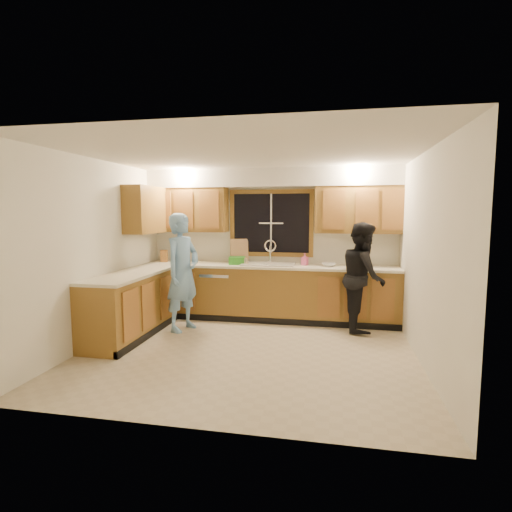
{
  "coord_description": "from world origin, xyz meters",
  "views": [
    {
      "loc": [
        1.05,
        -4.87,
        1.78
      ],
      "look_at": [
        -0.02,
        0.65,
        1.17
      ],
      "focal_mm": 28.0,
      "sensor_mm": 36.0,
      "label": 1
    }
  ],
  "objects_px": {
    "stove": "(110,315)",
    "knife_block": "(164,256)",
    "man": "(183,272)",
    "dish_crate": "(237,260)",
    "soap_bottle": "(305,259)",
    "sink": "(268,268)",
    "dishwasher": "(219,293)",
    "woman": "(363,277)",
    "bowl": "(329,265)"
  },
  "relations": [
    {
      "from": "stove",
      "to": "soap_bottle",
      "type": "distance_m",
      "value": 3.11
    },
    {
      "from": "man",
      "to": "bowl",
      "type": "xyz_separation_m",
      "value": [
        2.16,
        0.83,
        0.06
      ]
    },
    {
      "from": "dishwasher",
      "to": "woman",
      "type": "height_order",
      "value": "woman"
    },
    {
      "from": "man",
      "to": "sink",
      "type": "bearing_deg",
      "value": -35.34
    },
    {
      "from": "dishwasher",
      "to": "knife_block",
      "type": "height_order",
      "value": "knife_block"
    },
    {
      "from": "stove",
      "to": "knife_block",
      "type": "xyz_separation_m",
      "value": [
        -0.05,
        1.85,
        0.57
      ]
    },
    {
      "from": "bowl",
      "to": "soap_bottle",
      "type": "bearing_deg",
      "value": 168.46
    },
    {
      "from": "sink",
      "to": "soap_bottle",
      "type": "distance_m",
      "value": 0.62
    },
    {
      "from": "dishwasher",
      "to": "dish_crate",
      "type": "bearing_deg",
      "value": 0.42
    },
    {
      "from": "woman",
      "to": "bowl",
      "type": "distance_m",
      "value": 0.62
    },
    {
      "from": "stove",
      "to": "dish_crate",
      "type": "distance_m",
      "value": 2.28
    },
    {
      "from": "dishwasher",
      "to": "bowl",
      "type": "distance_m",
      "value": 1.91
    },
    {
      "from": "sink",
      "to": "soap_bottle",
      "type": "xyz_separation_m",
      "value": [
        0.6,
        0.07,
        0.16
      ]
    },
    {
      "from": "woman",
      "to": "soap_bottle",
      "type": "height_order",
      "value": "woman"
    },
    {
      "from": "dish_crate",
      "to": "bowl",
      "type": "height_order",
      "value": "dish_crate"
    },
    {
      "from": "soap_bottle",
      "to": "sink",
      "type": "bearing_deg",
      "value": -173.33
    },
    {
      "from": "knife_block",
      "to": "dish_crate",
      "type": "bearing_deg",
      "value": -11.54
    },
    {
      "from": "dishwasher",
      "to": "bowl",
      "type": "relative_size",
      "value": 3.64
    },
    {
      "from": "woman",
      "to": "bowl",
      "type": "xyz_separation_m",
      "value": [
        -0.51,
        0.32,
        0.13
      ]
    },
    {
      "from": "soap_bottle",
      "to": "dishwasher",
      "type": "bearing_deg",
      "value": -176.66
    },
    {
      "from": "dish_crate",
      "to": "bowl",
      "type": "xyz_separation_m",
      "value": [
        1.52,
        0.0,
        -0.03
      ]
    },
    {
      "from": "woman",
      "to": "stove",
      "type": "bearing_deg",
      "value": 111.79
    },
    {
      "from": "sink",
      "to": "man",
      "type": "height_order",
      "value": "man"
    },
    {
      "from": "stove",
      "to": "soap_bottle",
      "type": "xyz_separation_m",
      "value": [
        2.4,
        1.89,
        0.57
      ]
    },
    {
      "from": "woman",
      "to": "bowl",
      "type": "relative_size",
      "value": 7.28
    },
    {
      "from": "sink",
      "to": "dish_crate",
      "type": "relative_size",
      "value": 3.24
    },
    {
      "from": "sink",
      "to": "knife_block",
      "type": "distance_m",
      "value": 1.86
    },
    {
      "from": "man",
      "to": "woman",
      "type": "height_order",
      "value": "man"
    },
    {
      "from": "sink",
      "to": "bowl",
      "type": "xyz_separation_m",
      "value": [
        0.99,
        -0.01,
        0.08
      ]
    },
    {
      "from": "stove",
      "to": "knife_block",
      "type": "height_order",
      "value": "knife_block"
    },
    {
      "from": "dishwasher",
      "to": "dish_crate",
      "type": "distance_m",
      "value": 0.66
    },
    {
      "from": "sink",
      "to": "woman",
      "type": "height_order",
      "value": "woman"
    },
    {
      "from": "sink",
      "to": "woman",
      "type": "bearing_deg",
      "value": -12.43
    },
    {
      "from": "stove",
      "to": "soap_bottle",
      "type": "relative_size",
      "value": 4.49
    },
    {
      "from": "dishwasher",
      "to": "bowl",
      "type": "xyz_separation_m",
      "value": [
        1.84,
        0.0,
        0.54
      ]
    },
    {
      "from": "sink",
      "to": "woman",
      "type": "distance_m",
      "value": 1.54
    },
    {
      "from": "bowl",
      "to": "woman",
      "type": "bearing_deg",
      "value": -32.0
    },
    {
      "from": "dish_crate",
      "to": "soap_bottle",
      "type": "height_order",
      "value": "soap_bottle"
    },
    {
      "from": "man",
      "to": "soap_bottle",
      "type": "bearing_deg",
      "value": -43.75
    },
    {
      "from": "stove",
      "to": "bowl",
      "type": "bearing_deg",
      "value": 33.05
    },
    {
      "from": "sink",
      "to": "soap_bottle",
      "type": "relative_size",
      "value": 4.29
    },
    {
      "from": "man",
      "to": "bowl",
      "type": "bearing_deg",
      "value": -49.97
    },
    {
      "from": "woman",
      "to": "dish_crate",
      "type": "xyz_separation_m",
      "value": [
        -2.03,
        0.32,
        0.16
      ]
    },
    {
      "from": "dishwasher",
      "to": "soap_bottle",
      "type": "relative_size",
      "value": 4.09
    },
    {
      "from": "knife_block",
      "to": "soap_bottle",
      "type": "bearing_deg",
      "value": -8.97
    },
    {
      "from": "stove",
      "to": "soap_bottle",
      "type": "height_order",
      "value": "soap_bottle"
    },
    {
      "from": "man",
      "to": "dish_crate",
      "type": "height_order",
      "value": "man"
    },
    {
      "from": "bowl",
      "to": "dish_crate",
      "type": "bearing_deg",
      "value": -179.93
    },
    {
      "from": "knife_block",
      "to": "bowl",
      "type": "relative_size",
      "value": 0.93
    },
    {
      "from": "stove",
      "to": "knife_block",
      "type": "bearing_deg",
      "value": 91.55
    }
  ]
}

